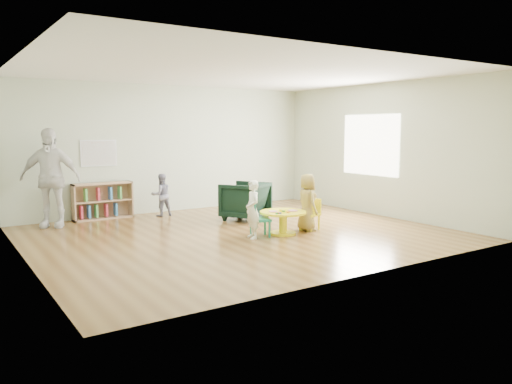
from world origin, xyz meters
TOP-DOWN VIEW (x-y plane):
  - room at (0.01, 0.00)m, footprint 7.10×7.00m
  - activity_table at (0.60, -0.43)m, footprint 0.81×0.81m
  - kid_chair_left at (0.11, -0.37)m, footprint 0.40×0.40m
  - kid_chair_right at (1.28, -0.38)m, footprint 0.37×0.37m
  - bookshelf at (-1.61, 2.86)m, footprint 1.20×0.30m
  - alphabet_poster at (-1.60, 2.98)m, footprint 0.74×0.01m
  - armchair at (0.81, 1.15)m, footprint 1.15×1.15m
  - child_left at (-0.02, -0.41)m, footprint 0.31×0.40m
  - child_right at (1.15, -0.42)m, footprint 0.41×0.56m
  - toddler at (-0.47, 2.47)m, footprint 0.45×0.35m
  - adult_caretaker at (-2.67, 2.50)m, footprint 1.18×0.92m

SIDE VIEW (x-z plane):
  - activity_table at x=0.60m, z-range 0.06..0.51m
  - kid_chair_right at x=1.28m, z-range 0.02..0.60m
  - kid_chair_left at x=0.11m, z-range 0.02..0.62m
  - bookshelf at x=-1.61m, z-range -0.01..0.74m
  - armchair at x=0.81m, z-range 0.00..0.77m
  - toddler at x=-0.47m, z-range 0.00..0.91m
  - child_left at x=-0.02m, z-range 0.00..0.99m
  - child_right at x=1.15m, z-range 0.00..1.04m
  - adult_caretaker at x=-2.67m, z-range 0.00..1.87m
  - alphabet_poster at x=-1.60m, z-range 1.08..1.62m
  - room at x=0.01m, z-range 0.49..3.29m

